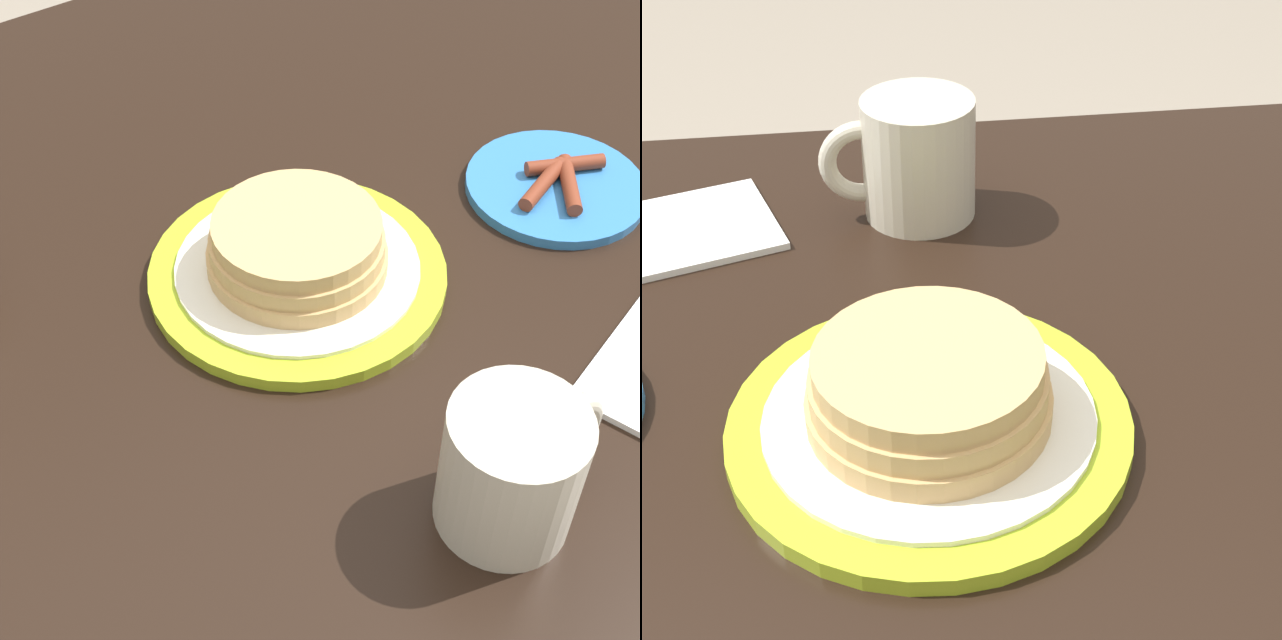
% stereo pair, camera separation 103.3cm
% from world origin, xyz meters
% --- Properties ---
extents(ground_plane, '(8.00, 8.00, 0.00)m').
position_xyz_m(ground_plane, '(0.00, 0.00, 0.00)').
color(ground_plane, gray).
extents(dining_table, '(1.50, 1.00, 0.76)m').
position_xyz_m(dining_table, '(0.00, 0.00, 0.65)').
color(dining_table, black).
rests_on(dining_table, ground_plane).
extents(pancake_plate, '(0.25, 0.25, 0.06)m').
position_xyz_m(pancake_plate, '(-0.05, -0.06, 0.79)').
color(pancake_plate, '#AAC628').
rests_on(pancake_plate, dining_table).
extents(side_plate_bacon, '(0.17, 0.17, 0.02)m').
position_xyz_m(side_plate_bacon, '(0.21, -0.10, 0.77)').
color(side_plate_bacon, '#337AC6').
rests_on(side_plate_bacon, dining_table).
extents(coffee_mug, '(0.13, 0.09, 0.10)m').
position_xyz_m(coffee_mug, '(-0.07, -0.33, 0.81)').
color(coffee_mug, beige).
rests_on(coffee_mug, dining_table).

